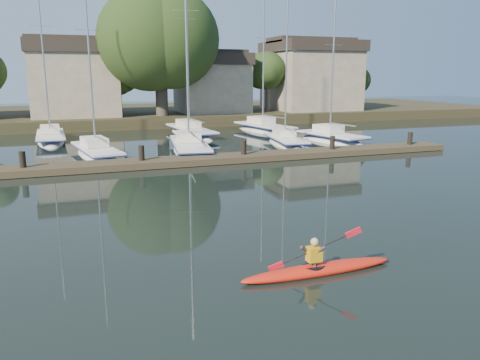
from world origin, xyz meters
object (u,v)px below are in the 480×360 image
object	(u,v)px
sailboat_2	(190,154)
sailboat_5	(51,144)
sailboat_1	(97,159)
sailboat_3	(285,147)
sailboat_7	(264,134)
sailboat_4	(331,144)
kayak	(318,267)
sailboat_6	(191,137)
dock	(195,160)

from	to	relation	value
sailboat_2	sailboat_5	xyz separation A→B (m)	(-8.90, 8.29, 0.01)
sailboat_1	sailboat_3	xyz separation A→B (m)	(13.27, 0.52, 0.01)
sailboat_7	sailboat_4	bearing A→B (deg)	-83.28
sailboat_3	sailboat_5	distance (m)	17.95
kayak	sailboat_6	world-z (taller)	sailboat_6
sailboat_3	sailboat_7	world-z (taller)	sailboat_7
sailboat_5	sailboat_3	bearing A→B (deg)	-27.62
sailboat_4	sailboat_7	world-z (taller)	sailboat_7
dock	sailboat_6	bearing A→B (deg)	77.38
dock	sailboat_3	distance (m)	9.54
sailboat_1	sailboat_6	size ratio (longest dim) A/B	0.81
dock	sailboat_5	world-z (taller)	sailboat_5
dock	sailboat_2	bearing A→B (deg)	80.38
sailboat_6	sailboat_4	bearing A→B (deg)	-44.22
sailboat_4	sailboat_7	bearing A→B (deg)	96.33
sailboat_3	sailboat_5	bearing A→B (deg)	163.32
dock	sailboat_2	size ratio (longest dim) A/B	2.21
sailboat_2	sailboat_5	distance (m)	12.16
sailboat_2	sailboat_4	size ratio (longest dim) A/B	1.24
sailboat_2	sailboat_6	world-z (taller)	sailboat_6
sailboat_4	dock	bearing A→B (deg)	-167.60
sailboat_1	sailboat_7	bearing A→B (deg)	19.46
dock	sailboat_2	world-z (taller)	sailboat_2
sailboat_5	sailboat_7	world-z (taller)	sailboat_5
sailboat_1	sailboat_4	size ratio (longest dim) A/B	1.06
dock	sailboat_7	bearing A→B (deg)	53.19
sailboat_3	sailboat_7	bearing A→B (deg)	87.36
sailboat_2	dock	bearing A→B (deg)	-92.02
sailboat_2	sailboat_3	distance (m)	7.38
sailboat_4	sailboat_5	size ratio (longest dim) A/B	0.85
sailboat_6	sailboat_7	xyz separation A→B (m)	(6.75, -0.02, -0.02)
kayak	sailboat_7	xyz separation A→B (m)	(10.40, 28.78, -0.38)
sailboat_3	sailboat_6	xyz separation A→B (m)	(-5.20, 7.87, -0.01)
sailboat_4	sailboat_6	xyz separation A→B (m)	(-9.15, 7.66, 0.01)
sailboat_2	sailboat_5	size ratio (longest dim) A/B	1.05
sailboat_1	sailboat_4	world-z (taller)	sailboat_1
sailboat_1	sailboat_7	world-z (taller)	sailboat_7
sailboat_2	kayak	bearing A→B (deg)	-86.63
kayak	sailboat_6	distance (m)	29.03
kayak	sailboat_2	xyz separation A→B (m)	(1.50, 20.29, -0.36)
sailboat_1	sailboat_3	bearing A→B (deg)	-7.75
sailboat_4	sailboat_5	xyz separation A→B (m)	(-20.20, 7.43, 0.02)
sailboat_5	sailboat_7	bearing A→B (deg)	-1.77
sailboat_7	sailboat_5	bearing A→B (deg)	169.94
kayak	sailboat_1	world-z (taller)	sailboat_1
sailboat_4	sailboat_7	xyz separation A→B (m)	(-2.40, 7.64, -0.01)
sailboat_6	kayak	bearing A→B (deg)	-101.51
kayak	sailboat_5	distance (m)	29.52
sailboat_1	sailboat_4	bearing A→B (deg)	-7.57
sailboat_2	sailboat_4	xyz separation A→B (m)	(11.30, 0.86, -0.01)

